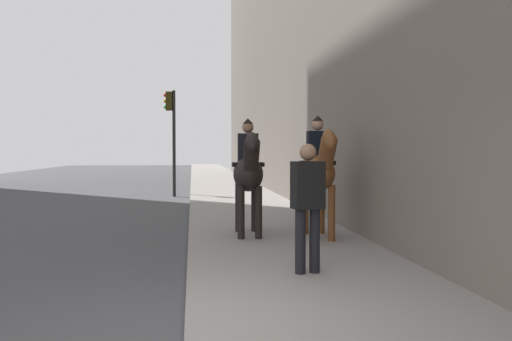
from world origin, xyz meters
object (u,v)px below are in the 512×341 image
(pedestrian_greeting, at_px, (308,199))
(traffic_light_near_curb, at_px, (172,126))
(mounted_horse_near, at_px, (248,172))
(mounted_horse_far, at_px, (319,170))

(pedestrian_greeting, distance_m, traffic_light_near_curb, 13.64)
(mounted_horse_near, bearing_deg, traffic_light_near_curb, -168.06)
(pedestrian_greeting, bearing_deg, mounted_horse_far, -25.79)
(mounted_horse_near, distance_m, mounted_horse_far, 1.33)
(mounted_horse_far, height_order, pedestrian_greeting, mounted_horse_far)
(mounted_horse_near, bearing_deg, pedestrian_greeting, 9.90)
(mounted_horse_near, xyz_separation_m, pedestrian_greeting, (-3.15, -0.44, -0.24))
(mounted_horse_far, bearing_deg, pedestrian_greeting, -14.06)
(mounted_horse_near, height_order, pedestrian_greeting, mounted_horse_near)
(mounted_horse_near, height_order, mounted_horse_far, mounted_horse_far)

